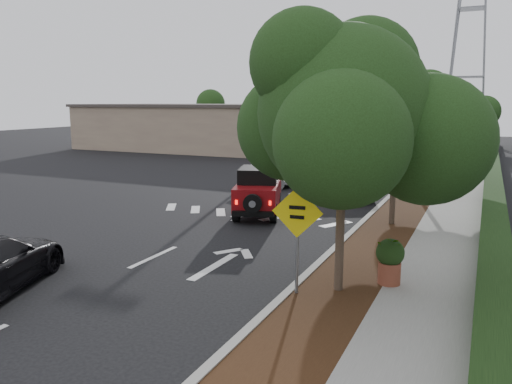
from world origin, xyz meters
The scene contains 18 objects.
ground centered at (0.00, 0.00, 0.00)m, with size 120.00×120.00×0.00m, color black.
curb centered at (4.60, 12.00, 0.07)m, with size 0.20×70.00×0.15m, color #9E9B93.
planting_strip centered at (5.60, 12.00, 0.06)m, with size 1.80×70.00×0.12m, color black.
sidewalk centered at (7.50, 12.00, 0.06)m, with size 2.00×70.00×0.12m, color gray.
hedge centered at (8.90, 12.00, 0.40)m, with size 0.80×70.00×0.80m, color black.
commercial_building centered at (-16.00, 30.00, 2.00)m, with size 22.00×12.00×4.00m, color #87705D.
transmission_tower centered at (6.00, 48.00, 0.00)m, with size 7.00×4.00×28.00m, color slate, non-canonical shape.
street_tree_near centered at (5.60, -0.50, 0.00)m, with size 3.80×3.80×5.92m, color black, non-canonical shape.
street_tree_mid centered at (5.60, 6.50, 0.00)m, with size 3.20×3.20×5.32m, color black, non-canonical shape.
street_tree_far centered at (5.60, 13.00, 0.00)m, with size 3.40×3.40×5.62m, color black, non-canonical shape.
light_pole_a centered at (-6.50, 26.00, 0.00)m, with size 2.00×0.22×9.00m, color slate, non-canonical shape.
light_pole_b centered at (-7.50, 38.00, 0.00)m, with size 2.00×0.22×9.00m, color slate, non-canonical shape.
red_jeep centered at (0.45, 6.32, 0.94)m, with size 2.57×3.80×1.86m.
silver_suv_ahead centered at (2.45, 11.75, 0.71)m, with size 2.34×5.08×1.41m, color #A4A6AB.
silver_sedan_oncoming centered at (-1.00, 13.27, 0.80)m, with size 1.70×4.88×1.61m, color #A5A7AD.
parked_suv centered at (-9.92, 26.53, 0.71)m, with size 1.69×4.19×1.43m, color #A0A1A7.
speed_hump_sign centered at (4.80, -1.16, 1.71)m, with size 1.16×0.15×2.47m.
terracotta_planter centered at (6.60, 0.38, 0.79)m, with size 0.67×0.67×1.17m.
Camera 1 is at (8.49, -11.30, 4.43)m, focal length 35.00 mm.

